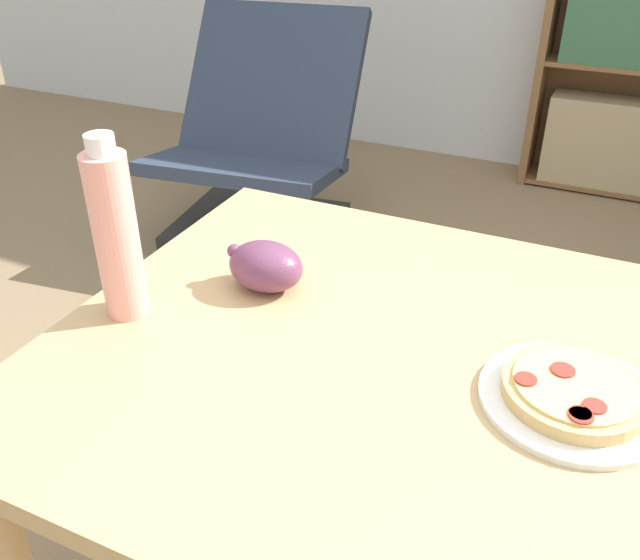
{
  "coord_description": "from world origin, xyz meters",
  "views": [
    {
      "loc": [
        0.1,
        -0.89,
        1.33
      ],
      "look_at": [
        -0.27,
        -0.08,
        0.79
      ],
      "focal_mm": 38.0,
      "sensor_mm": 36.0,
      "label": 1
    }
  ],
  "objects_px": {
    "pizza_on_plate": "(573,394)",
    "lounge_chair_near": "(260,173)",
    "drink_bottle": "(116,234)",
    "grape_bunch": "(265,266)"
  },
  "relations": [
    {
      "from": "pizza_on_plate",
      "to": "lounge_chair_near",
      "type": "xyz_separation_m",
      "value": [
        -1.31,
        1.46,
        -0.46
      ]
    },
    {
      "from": "drink_bottle",
      "to": "pizza_on_plate",
      "type": "bearing_deg",
      "value": 5.89
    },
    {
      "from": "drink_bottle",
      "to": "lounge_chair_near",
      "type": "height_order",
      "value": "drink_bottle"
    },
    {
      "from": "pizza_on_plate",
      "to": "grape_bunch",
      "type": "relative_size",
      "value": 1.8
    },
    {
      "from": "lounge_chair_near",
      "to": "grape_bunch",
      "type": "bearing_deg",
      "value": -66.97
    },
    {
      "from": "drink_bottle",
      "to": "grape_bunch",
      "type": "bearing_deg",
      "value": 43.34
    },
    {
      "from": "drink_bottle",
      "to": "lounge_chair_near",
      "type": "distance_m",
      "value": 1.75
    },
    {
      "from": "pizza_on_plate",
      "to": "grape_bunch",
      "type": "height_order",
      "value": "grape_bunch"
    },
    {
      "from": "pizza_on_plate",
      "to": "lounge_chair_near",
      "type": "distance_m",
      "value": 2.01
    },
    {
      "from": "pizza_on_plate",
      "to": "grape_bunch",
      "type": "distance_m",
      "value": 0.51
    }
  ]
}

